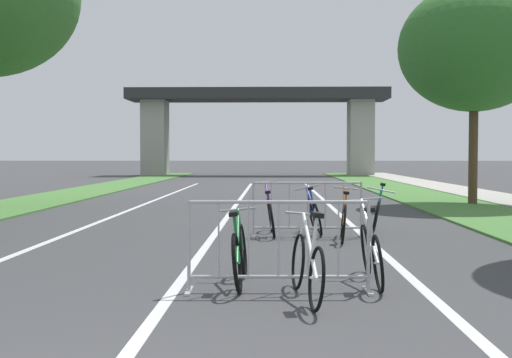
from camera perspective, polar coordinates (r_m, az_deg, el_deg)
name	(u,v)px	position (r m, az deg, el deg)	size (l,w,h in m)	color
grass_verge_left	(77,193)	(26.23, -15.67, -1.24)	(2.72, 53.85, 0.05)	#477A38
grass_verge_right	(413,194)	(25.66, 13.79, -1.30)	(2.72, 53.85, 0.05)	#477A38
sidewalk_path_right	(476,194)	(26.28, 18.99, -1.24)	(2.15, 53.85, 0.08)	#ADA89E
lane_stripe_center	(234,208)	(18.67, -2.00, -2.59)	(0.14, 31.15, 0.01)	silver
lane_stripe_right_lane	(333,208)	(18.71, 6.85, -2.60)	(0.14, 31.15, 0.01)	silver
lane_stripe_left_lane	(135,208)	(19.06, -10.69, -2.53)	(0.14, 31.15, 0.01)	silver
overpass_bridge	(257,114)	(47.60, 0.12, 5.79)	(19.03, 3.76, 6.35)	#2D2D30
tree_right_pine_near	(475,48)	(21.13, 18.86, 11.00)	(4.63, 4.63, 6.81)	#4C3823
crowd_barrier_nearest	(279,247)	(7.30, 2.02, -6.09)	(2.11, 0.49, 1.05)	#ADADB2
crowd_barrier_second	(307,210)	(12.14, 4.57, -2.77)	(2.11, 0.49, 1.05)	#ADADB2
bicycle_purple_0	(271,215)	(12.48, 1.31, -3.23)	(0.47, 1.74, 1.06)	black
bicycle_silver_1	(371,252)	(7.94, 10.19, -6.39)	(0.54, 1.77, 1.02)	black
bicycle_white_2	(307,265)	(6.96, 4.57, -7.63)	(0.43, 1.72, 0.97)	black
bicycle_teal_3	(377,214)	(12.81, 10.68, -3.11)	(0.53, 1.75, 1.00)	black
bicycle_green_4	(240,254)	(7.73, -1.46, -6.65)	(0.46, 1.67, 0.91)	black
bicycle_orange_5	(344,219)	(11.79, 7.80, -3.56)	(0.46, 1.71, 0.96)	black
bicycle_blue_6	(314,214)	(12.74, 5.18, -3.14)	(0.53, 1.67, 0.95)	black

